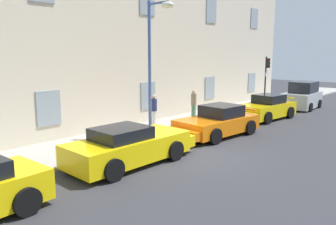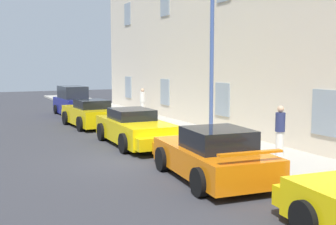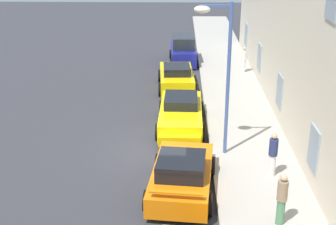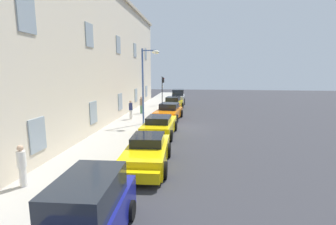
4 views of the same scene
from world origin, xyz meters
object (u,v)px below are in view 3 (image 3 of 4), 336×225
object	(u,v)px
pedestrian_strolling	(244,59)
sportscar_white_middle	(182,173)
hatchback_parked	(183,51)
street_lamp	(218,53)
sportscar_yellow_flank	(181,116)
pedestrian_admiring	(282,198)
pedestrian_bystander	(273,154)
sportscar_red_lead	(176,77)

from	to	relation	value
pedestrian_strolling	sportscar_white_middle	bearing A→B (deg)	-15.35
hatchback_parked	street_lamp	size ratio (longest dim) A/B	0.66
sportscar_yellow_flank	pedestrian_admiring	xyz separation A→B (m)	(7.51, 3.03, 0.39)
sportscar_yellow_flank	hatchback_parked	size ratio (longest dim) A/B	1.28
sportscar_white_middle	pedestrian_bystander	world-z (taller)	pedestrian_bystander
sportscar_white_middle	street_lamp	world-z (taller)	street_lamp
sportscar_yellow_flank	hatchback_parked	bearing A→B (deg)	179.19
sportscar_yellow_flank	sportscar_white_middle	size ratio (longest dim) A/B	1.05
pedestrian_admiring	hatchback_parked	bearing A→B (deg)	-171.24
sportscar_yellow_flank	pedestrian_bystander	world-z (taller)	pedestrian_bystander
pedestrian_admiring	pedestrian_strolling	world-z (taller)	pedestrian_admiring
sportscar_yellow_flank	pedestrian_strolling	bearing A→B (deg)	155.67
sportscar_red_lead	street_lamp	world-z (taller)	street_lamp
pedestrian_admiring	sportscar_white_middle	bearing A→B (deg)	-126.11
sportscar_white_middle	street_lamp	size ratio (longest dim) A/B	0.80
street_lamp	sportscar_white_middle	bearing A→B (deg)	-25.91
sportscar_red_lead	pedestrian_admiring	bearing A→B (deg)	13.71
sportscar_yellow_flank	pedestrian_bystander	bearing A→B (deg)	36.40
sportscar_red_lead	sportscar_yellow_flank	world-z (taller)	sportscar_red_lead
pedestrian_strolling	pedestrian_bystander	world-z (taller)	pedestrian_bystander
street_lamp	sportscar_red_lead	bearing A→B (deg)	-169.40
sportscar_white_middle	pedestrian_strolling	world-z (taller)	pedestrian_strolling
sportscar_yellow_flank	sportscar_red_lead	bearing A→B (deg)	-177.61
hatchback_parked	pedestrian_strolling	bearing A→B (deg)	55.57
pedestrian_admiring	sportscar_yellow_flank	bearing A→B (deg)	-158.03
sportscar_red_lead	street_lamp	xyz separation A→B (m)	(8.58, 1.61, 3.61)
street_lamp	pedestrian_bystander	distance (m)	4.19
hatchback_parked	pedestrian_admiring	size ratio (longest dim) A/B	2.32
hatchback_parked	pedestrian_admiring	distance (m)	18.87
sportscar_red_lead	sportscar_yellow_flank	bearing A→B (deg)	2.39
hatchback_parked	street_lamp	bearing A→B (deg)	4.98
pedestrian_admiring	pedestrian_strolling	size ratio (longest dim) A/B	1.06
sportscar_yellow_flank	hatchback_parked	world-z (taller)	hatchback_parked
sportscar_yellow_flank	pedestrian_bystander	distance (m)	5.59
street_lamp	pedestrian_admiring	bearing A→B (deg)	19.02
sportscar_white_middle	pedestrian_admiring	size ratio (longest dim) A/B	2.81
sportscar_red_lead	pedestrian_bystander	xyz separation A→B (m)	(10.40, 3.56, 0.38)
pedestrian_admiring	pedestrian_bystander	distance (m)	3.04
sportscar_white_middle	pedestrian_bystander	xyz separation A→B (m)	(-0.85, 3.25, 0.37)
pedestrian_strolling	hatchback_parked	bearing A→B (deg)	-124.43
sportscar_yellow_flank	street_lamp	size ratio (longest dim) A/B	0.84
sportscar_red_lead	pedestrian_strolling	world-z (taller)	pedestrian_strolling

